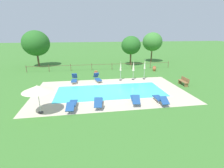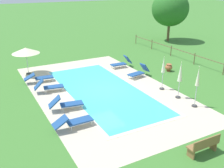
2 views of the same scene
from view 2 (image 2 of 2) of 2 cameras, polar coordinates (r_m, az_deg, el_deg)
The scene contains 18 objects.
ground_plane at distance 17.71m, azimuth -2.11°, elevation -1.33°, with size 160.00×160.00×0.00m, color #3D752D.
pool_deck_paving at distance 17.71m, azimuth -2.11°, elevation -1.31°, with size 14.87×8.73×0.01m, color beige.
swimming_pool_water at distance 17.71m, azimuth -2.11°, elevation -1.31°, with size 10.60×4.47×0.01m, color #42CCD6.
pool_coping_rim at distance 17.71m, azimuth -2.11°, elevation -1.30°, with size 11.08×4.95×0.01m.
sun_lounger_north_near_steps at distance 22.28m, azimuth 2.02°, elevation 4.65°, with size 0.65×1.86×1.00m.
sun_lounger_north_mid at distance 17.80m, azimuth -13.61°, elevation -0.49°, with size 0.87×1.99×0.93m.
sun_lounger_north_far at distance 19.68m, azimuth -15.56°, elevation 1.37°, with size 0.81×2.12×0.71m.
sun_lounger_north_end at distance 20.09m, azimuth 5.86°, elevation 2.62°, with size 0.94×1.93×0.99m.
sun_lounger_south_near_corner at distance 13.30m, azimuth -8.30°, elevation -8.10°, with size 0.64×2.06×0.75m.
sun_lounger_south_mid at distance 15.15m, azimuth -9.92°, elevation -4.24°, with size 0.91×2.03×0.89m.
patio_umbrella_open_foreground at distance 21.28m, azimuth -18.45°, elevation 6.95°, with size 2.11×2.11×2.18m.
patio_umbrella_closed_row_west at distance 17.62m, azimuth 11.23°, elevation 3.54°, with size 0.32×0.32×2.34m.
patio_umbrella_closed_row_mid_west at distance 16.49m, azimuth 14.77°, elevation 2.12°, with size 0.32×0.32×2.40m.
patio_umbrella_closed_row_centre at distance 15.55m, azimuth 18.31°, elevation 0.71°, with size 0.32×0.32×2.50m.
wooden_bench_lawn_side at distance 11.93m, azimuth 19.57°, elevation -12.49°, with size 0.46×1.51×0.87m.
terracotta_urn_by_tree at distance 21.82m, azimuth 12.36°, elevation 3.60°, with size 0.59×0.59×0.61m.
perimeter_fence at distance 23.16m, azimuth 20.45°, elevation 4.69°, with size 22.16×0.08×1.05m.
tree_far_west at distance 32.88m, azimuth 12.68°, elevation 15.84°, with size 4.39×4.39×5.92m.
Camera 2 is at (14.67, -7.12, 6.91)m, focal length 41.59 mm.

